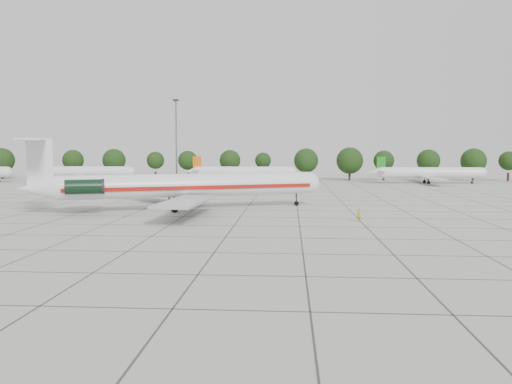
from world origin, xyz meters
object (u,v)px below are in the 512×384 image
(ground_crew, at_px, (359,215))
(floodlight_mast, at_px, (176,134))
(bg_airliner_d, at_px, (430,173))
(bg_airliner_b, at_px, (83,172))
(bg_airliner_c, at_px, (243,172))
(main_airliner, at_px, (176,185))

(ground_crew, xyz_separation_m, floodlight_mast, (-45.69, 95.39, 13.41))
(bg_airliner_d, xyz_separation_m, floodlight_mast, (-75.24, 19.88, 11.37))
(ground_crew, distance_m, bg_airliner_b, 102.60)
(ground_crew, xyz_separation_m, bg_airliner_d, (29.55, 75.50, 2.04))
(bg_airliner_c, xyz_separation_m, bg_airliner_d, (51.89, -1.86, 0.00))
(bg_airliner_b, distance_m, bg_airliner_d, 98.26)
(floodlight_mast, bearing_deg, bg_airliner_b, -140.14)
(bg_airliner_b, bearing_deg, floodlight_mast, 39.86)
(bg_airliner_d, distance_m, floodlight_mast, 78.65)
(main_airliner, xyz_separation_m, bg_airliner_b, (-42.35, 65.50, -0.93))
(bg_airliner_b, bearing_deg, ground_crew, -47.95)
(bg_airliner_d, bearing_deg, floodlight_mast, 165.20)
(bg_airliner_d, bearing_deg, ground_crew, -111.38)
(main_airliner, xyz_separation_m, ground_crew, (26.36, -10.67, -2.96))
(ground_crew, distance_m, floodlight_mast, 106.61)
(main_airliner, bearing_deg, ground_crew, -43.62)
(bg_airliner_b, xyz_separation_m, bg_airliner_d, (98.26, -0.67, 0.00))
(main_airliner, height_order, bg_airliner_d, main_airliner)
(floodlight_mast, bearing_deg, ground_crew, -64.41)
(bg_airliner_c, bearing_deg, bg_airliner_d, -2.06)
(bg_airliner_b, height_order, bg_airliner_d, same)
(bg_airliner_d, bearing_deg, bg_airliner_b, 179.61)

